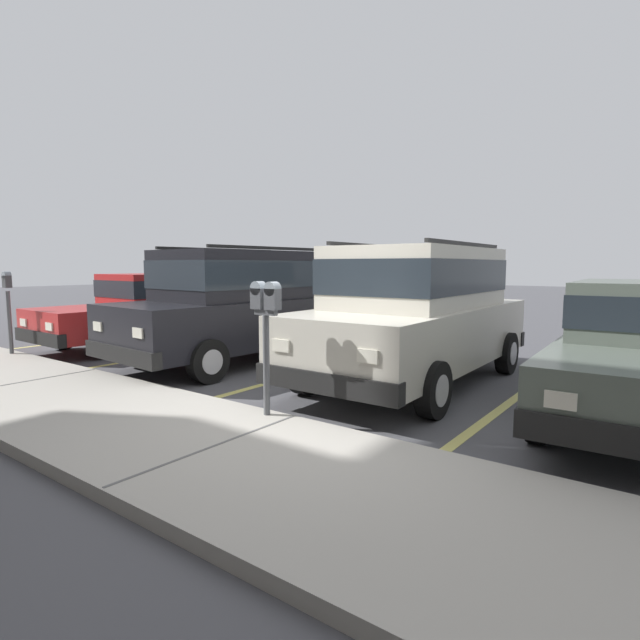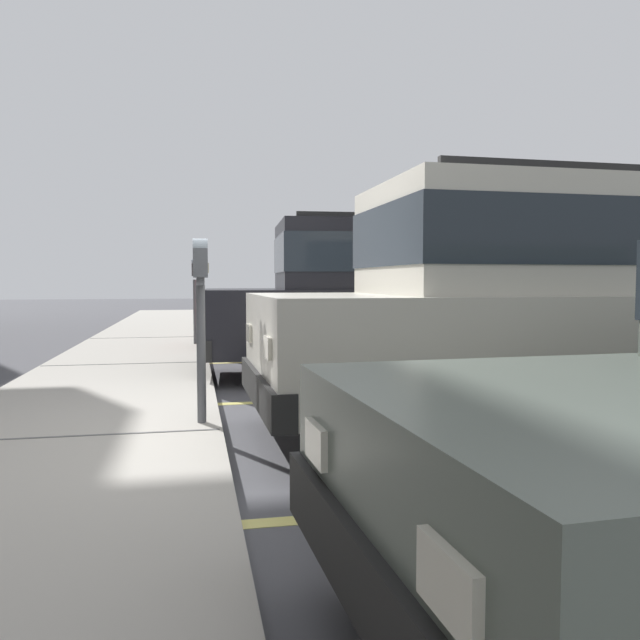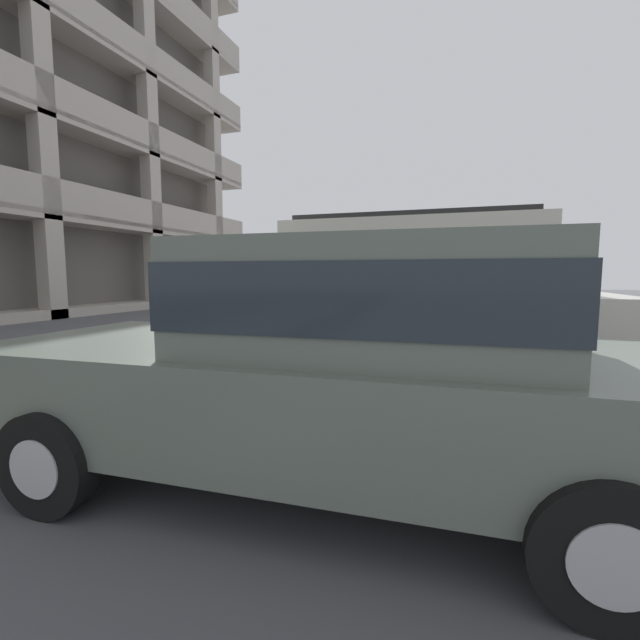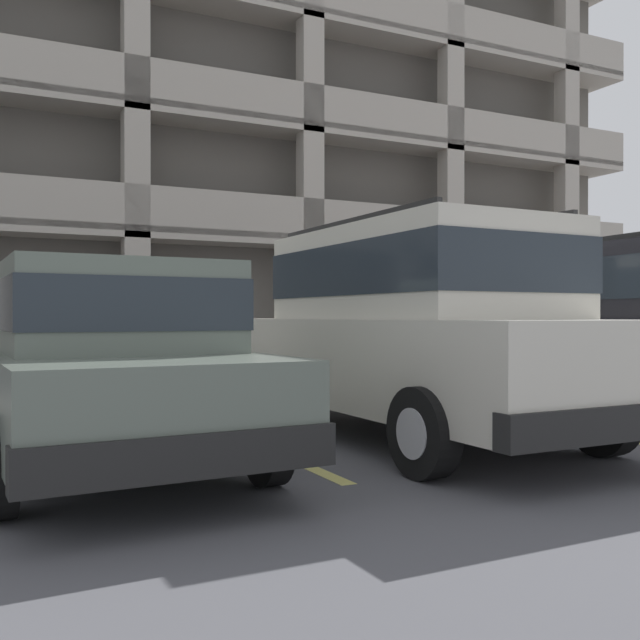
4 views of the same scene
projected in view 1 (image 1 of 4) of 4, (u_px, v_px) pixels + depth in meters
The scene contains 8 objects.
ground_plane at pixel (307, 426), 5.52m from camera, with size 80.00×80.00×0.10m.
sidewalk at pixel (217, 452), 4.47m from camera, with size 40.00×2.20×0.12m.
parking_stall_lines at pixel (282, 379), 7.56m from camera, with size 12.72×4.80×0.01m.
silver_suv at pixel (417, 309), 7.24m from camera, with size 2.07×4.81×2.03m.
dark_hatchback at pixel (243, 301), 8.89m from camera, with size 2.22×4.89×2.03m.
blue_coupe at pixel (149, 307), 10.81m from camera, with size 1.91×4.51×1.54m.
parking_meter_near at pixel (266, 316), 5.26m from camera, with size 0.35×0.12×1.43m.
parking_meter_far at pixel (8, 300), 9.00m from camera, with size 0.15×0.12×1.49m.
Camera 1 is at (-3.32, 4.20, 1.72)m, focal length 28.00 mm.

